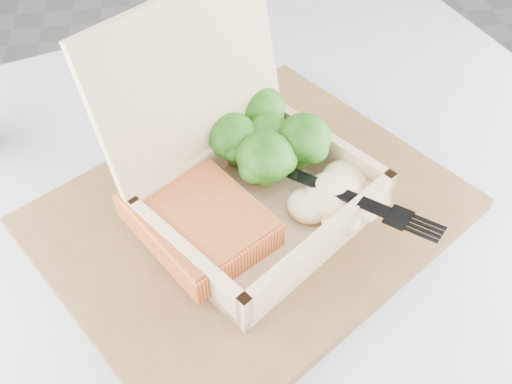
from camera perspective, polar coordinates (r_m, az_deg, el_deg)
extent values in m
plane|color=gray|center=(1.71, 22.20, -1.57)|extent=(4.00, 4.00, 0.00)
cube|color=#A1A2AA|center=(0.56, 2.35, -7.86)|extent=(1.10, 1.10, 0.03)
cube|color=brown|center=(0.57, -0.52, -2.22)|extent=(0.49, 0.47, 0.02)
cube|color=tan|center=(0.55, 0.76, -2.08)|extent=(0.25, 0.25, 0.01)
cube|color=tan|center=(0.50, -6.98, -6.76)|extent=(0.10, 0.13, 0.04)
cube|color=tan|center=(0.59, 7.32, 3.98)|extent=(0.10, 0.13, 0.04)
cube|color=tan|center=(0.51, 6.62, -5.31)|extent=(0.17, 0.13, 0.04)
cube|color=tan|center=(0.58, -4.38, 2.91)|extent=(0.17, 0.13, 0.04)
cube|color=tan|center=(0.53, -6.62, 11.21)|extent=(0.19, 0.16, 0.15)
cube|color=orange|center=(0.53, -5.81, -2.79)|extent=(0.15, 0.16, 0.03)
ellipsoid|color=beige|center=(0.54, 7.90, -0.35)|extent=(0.09, 0.08, 0.03)
cube|color=black|center=(0.55, 1.93, 3.11)|extent=(0.10, 0.09, 0.02)
cube|color=black|center=(0.53, 9.91, -0.99)|extent=(0.05, 0.05, 0.01)
cube|color=white|center=(0.71, -4.06, 9.09)|extent=(0.08, 0.14, 0.00)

